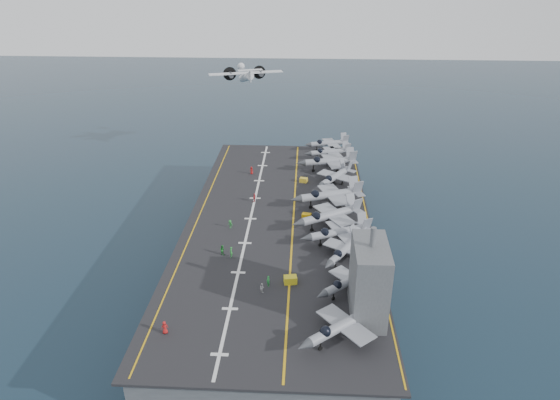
{
  "coord_description": "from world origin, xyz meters",
  "views": [
    {
      "loc": [
        5.08,
        -91.94,
        59.24
      ],
      "look_at": [
        0.0,
        4.0,
        13.0
      ],
      "focal_mm": 32.0,
      "sensor_mm": 36.0,
      "label": 1
    }
  ],
  "objects_px": {
    "island_superstructure": "(370,272)",
    "fighter_jet_0": "(342,325)",
    "tow_cart_a": "(290,280)",
    "transport_plane": "(246,77)"
  },
  "relations": [
    {
      "from": "island_superstructure",
      "to": "fighter_jet_0",
      "type": "distance_m",
      "value": 8.78
    },
    {
      "from": "fighter_jet_0",
      "to": "tow_cart_a",
      "type": "distance_m",
      "value": 15.39
    },
    {
      "from": "fighter_jet_0",
      "to": "island_superstructure",
      "type": "bearing_deg",
      "value": 54.39
    },
    {
      "from": "fighter_jet_0",
      "to": "transport_plane",
      "type": "relative_size",
      "value": 0.64
    },
    {
      "from": "fighter_jet_0",
      "to": "tow_cart_a",
      "type": "xyz_separation_m",
      "value": [
        -7.68,
        13.22,
        -1.78
      ]
    },
    {
      "from": "island_superstructure",
      "to": "fighter_jet_0",
      "type": "relative_size",
      "value": 0.9
    },
    {
      "from": "island_superstructure",
      "to": "tow_cart_a",
      "type": "bearing_deg",
      "value": 148.02
    },
    {
      "from": "tow_cart_a",
      "to": "transport_plane",
      "type": "xyz_separation_m",
      "value": [
        -16.56,
        83.4,
        15.98
      ]
    },
    {
      "from": "island_superstructure",
      "to": "tow_cart_a",
      "type": "distance_m",
      "value": 15.56
    },
    {
      "from": "transport_plane",
      "to": "tow_cart_a",
      "type": "bearing_deg",
      "value": -78.77
    }
  ]
}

